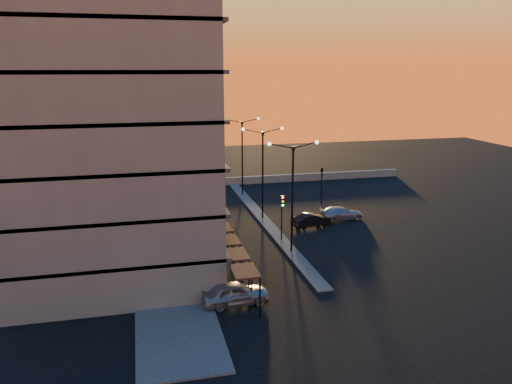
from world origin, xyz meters
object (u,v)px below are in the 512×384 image
object	(u,v)px
traffic_light_main	(282,210)
streetlamp_mid	(263,166)
car_sedan	(311,220)
car_hatchback	(235,293)
car_wagon	(341,213)

from	to	relation	value
traffic_light_main	streetlamp_mid	bearing A→B (deg)	90.00
traffic_light_main	car_sedan	xyz separation A→B (m)	(4.04, 3.53, -2.23)
car_hatchback	car_wagon	size ratio (longest dim) A/B	0.97
streetlamp_mid	traffic_light_main	xyz separation A→B (m)	(0.00, -7.13, -2.70)
car_hatchback	car_sedan	bearing A→B (deg)	-39.11
streetlamp_mid	car_hatchback	world-z (taller)	streetlamp_mid
traffic_light_main	car_hatchback	size ratio (longest dim) A/B	0.94
traffic_light_main	car_wagon	world-z (taller)	traffic_light_main
car_wagon	car_sedan	bearing A→B (deg)	108.97
car_hatchback	car_sedan	size ratio (longest dim) A/B	1.14
car_sedan	car_wagon	xyz separation A→B (m)	(3.78, 1.37, 0.02)
car_hatchback	car_wagon	xyz separation A→B (m)	(14.32, 16.08, -0.10)
traffic_light_main	car_sedan	bearing A→B (deg)	41.18
car_wagon	streetlamp_mid	bearing A→B (deg)	73.22
streetlamp_mid	car_hatchback	size ratio (longest dim) A/B	2.11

